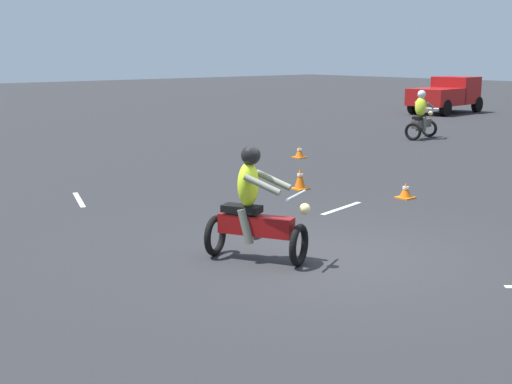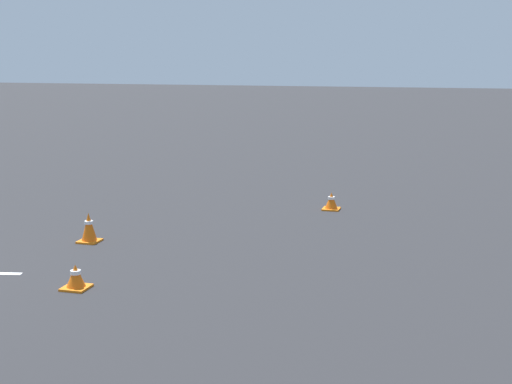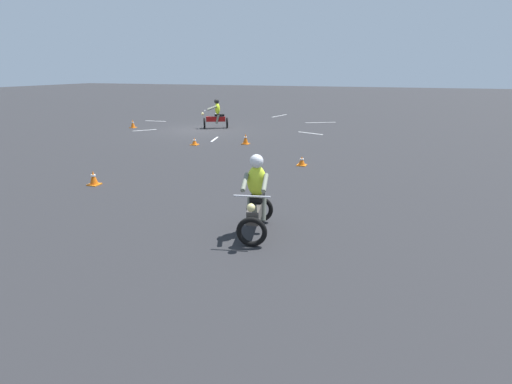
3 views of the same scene
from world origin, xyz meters
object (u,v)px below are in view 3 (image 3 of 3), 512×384
motorcycle_rider_foreground (216,115)px  motorcycle_rider_background (256,200)px  traffic_cone_near_left (133,124)px  traffic_cone_mid_center (302,161)px  traffic_cone_far_right (246,139)px  traffic_cone_near_right (194,142)px  traffic_cone_mid_left (94,178)px

motorcycle_rider_foreground → motorcycle_rider_background: bearing=-177.9°
traffic_cone_near_left → traffic_cone_mid_center: traffic_cone_near_left is taller
motorcycle_rider_background → traffic_cone_far_right: (3.84, -9.53, -0.50)m
traffic_cone_far_right → motorcycle_rider_background: bearing=112.0°
traffic_cone_near_left → traffic_cone_near_right: (-5.95, 3.73, -0.07)m
motorcycle_rider_foreground → traffic_cone_near_right: (-1.31, 5.20, -0.57)m
traffic_cone_mid_center → traffic_cone_mid_left: bearing=40.4°
traffic_cone_mid_left → traffic_cone_far_right: 7.95m
motorcycle_rider_foreground → motorcycle_rider_background: 15.57m
traffic_cone_near_left → traffic_cone_mid_center: size_ratio=1.39×
traffic_cone_near_left → traffic_cone_far_right: bearing=161.0°
motorcycle_rider_background → traffic_cone_near_left: (11.90, -12.30, -0.50)m
traffic_cone_near_left → traffic_cone_mid_left: (-6.19, 10.50, -0.02)m
motorcycle_rider_foreground → traffic_cone_near_right: bearing=168.5°
traffic_cone_mid_center → traffic_cone_mid_left: size_ratio=0.78×
traffic_cone_near_right → traffic_cone_far_right: traffic_cone_far_right is taller
traffic_cone_near_right → traffic_cone_far_right: 2.30m
traffic_cone_far_right → traffic_cone_near_right: bearing=24.4°
traffic_cone_mid_center → traffic_cone_far_right: traffic_cone_far_right is taller
traffic_cone_near_left → traffic_cone_far_right: size_ratio=0.98×
motorcycle_rider_foreground → traffic_cone_near_right: 5.40m
traffic_cone_far_right → traffic_cone_mid_center: bearing=135.9°
motorcycle_rider_foreground → traffic_cone_near_left: size_ratio=3.57×
motorcycle_rider_background → traffic_cone_mid_center: bearing=-97.6°
motorcycle_rider_foreground → traffic_cone_mid_left: 12.09m
traffic_cone_near_left → traffic_cone_far_right: (-8.05, 2.77, 0.00)m
motorcycle_rider_foreground → traffic_cone_mid_left: bearing=161.7°
motorcycle_rider_foreground → traffic_cone_mid_left: size_ratio=3.87×
traffic_cone_near_right → traffic_cone_mid_left: bearing=92.0°
traffic_cone_near_left → traffic_cone_near_right: traffic_cone_near_left is taller
motorcycle_rider_background → traffic_cone_mid_left: 6.01m
motorcycle_rider_background → traffic_cone_near_left: 17.12m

